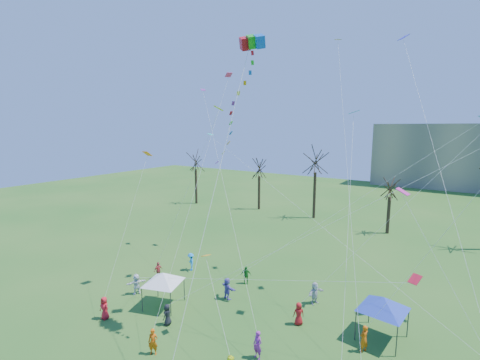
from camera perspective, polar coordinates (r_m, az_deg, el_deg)
The scene contains 6 objects.
bare_tree_row at distance 49.11m, azimuth 23.27°, elevation 0.08°, with size 70.35×8.59×11.37m.
big_box_kite at distance 20.93m, azimuth -0.19°, elevation 11.71°, with size 2.15×5.06×18.70m.
canopy_tent_white at distance 28.30m, azimuth -12.98°, elevation -15.96°, with size 3.58×3.58×2.82m.
canopy_tent_blue at distance 25.69m, azimuth 23.26°, elevation -18.79°, with size 3.98×3.98×3.01m.
festival_crowd at distance 25.16m, azimuth 3.07°, elevation -23.04°, with size 27.07×13.12×1.83m.
small_kites_aloft at distance 25.16m, azimuth 12.72°, elevation 6.86°, with size 32.91×17.01×33.70m.
Camera 1 is at (9.62, -12.05, 14.23)m, focal length 25.00 mm.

